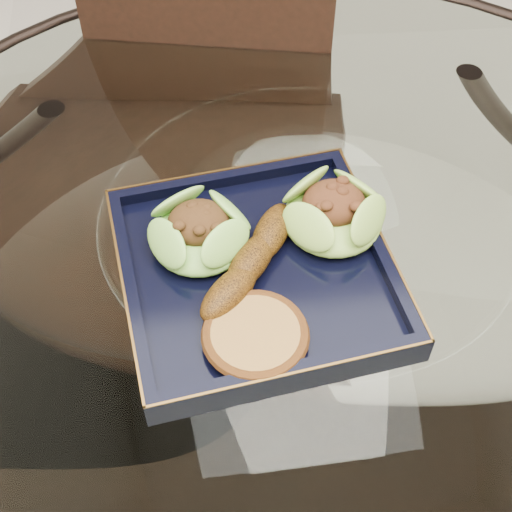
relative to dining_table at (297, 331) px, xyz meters
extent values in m
plane|color=beige|center=(0.00, 0.00, -0.60)|extent=(4.00, 4.00, 0.00)
cylinder|color=white|center=(0.00, 0.00, 0.16)|extent=(1.10, 1.10, 0.01)
torus|color=black|center=(0.00, 0.00, 0.16)|extent=(1.13, 1.13, 0.02)
torus|color=black|center=(0.00, 0.00, -0.48)|extent=(0.81, 0.81, 0.02)
cylinder|color=black|center=(0.28, 0.28, -0.22)|extent=(0.04, 0.04, 0.75)
cylinder|color=black|center=(-0.28, 0.28, -0.22)|extent=(0.04, 0.04, 0.75)
cube|color=black|center=(-0.11, 0.23, -0.18)|extent=(0.45, 0.45, 0.04)
cube|color=black|center=(-0.07, 0.40, 0.06)|extent=(0.35, 0.11, 0.41)
cylinder|color=black|center=(-0.30, 0.12, -0.40)|extent=(0.03, 0.03, 0.40)
cylinder|color=black|center=(0.01, 0.04, -0.40)|extent=(0.03, 0.03, 0.40)
cylinder|color=black|center=(-0.22, 0.43, -0.40)|extent=(0.03, 0.03, 0.40)
cylinder|color=black|center=(0.09, 0.35, -0.40)|extent=(0.03, 0.03, 0.40)
cube|color=black|center=(-0.06, -0.04, 0.17)|extent=(0.30, 0.30, 0.02)
ellipsoid|color=#569C2D|center=(-0.11, 0.00, 0.20)|extent=(0.12, 0.12, 0.04)
ellipsoid|color=#75A931|center=(0.03, 0.01, 0.20)|extent=(0.13, 0.13, 0.04)
ellipsoid|color=#5E3509|center=(-0.06, -0.04, 0.20)|extent=(0.12, 0.15, 0.03)
cylinder|color=#A77837|center=(-0.07, -0.12, 0.19)|extent=(0.12, 0.12, 0.02)
camera|label=1|loc=(-0.12, -0.48, 0.75)|focal=50.00mm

